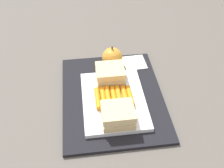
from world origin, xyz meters
name	(u,v)px	position (x,y,z in m)	size (l,w,h in m)	color
ground_plane	(113,98)	(0.00, 0.00, 0.00)	(2.40, 2.40, 0.00)	#56514C
lunchbag_mat	(113,97)	(0.00, 0.00, 0.01)	(0.36, 0.28, 0.01)	black
food_tray	(114,100)	(-0.03, 0.00, 0.02)	(0.23, 0.17, 0.01)	white
sandwich_half_left	(118,115)	(-0.10, 0.00, 0.04)	(0.07, 0.08, 0.04)	#DBC189
sandwich_half_right	(110,74)	(0.05, 0.00, 0.04)	(0.07, 0.08, 0.04)	#DBC189
carrot_sticks_bundle	(114,97)	(-0.02, 0.00, 0.03)	(0.08, 0.10, 0.02)	orange
apple	(112,58)	(0.13, -0.02, 0.04)	(0.06, 0.06, 0.08)	gold
paper_napkin	(134,63)	(0.14, -0.09, 0.01)	(0.07, 0.07, 0.00)	white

